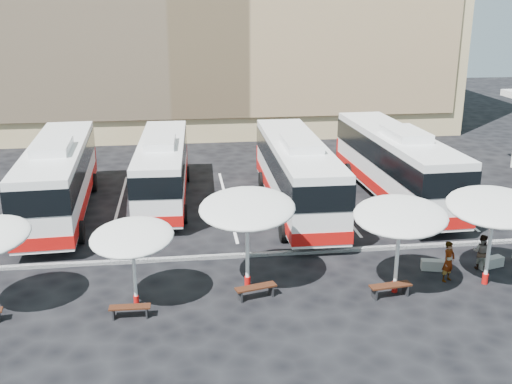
{
  "coord_description": "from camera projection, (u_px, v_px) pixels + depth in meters",
  "views": [
    {
      "loc": [
        -2.48,
        -23.85,
        10.93
      ],
      "look_at": [
        1.0,
        3.0,
        2.2
      ],
      "focal_mm": 42.0,
      "sensor_mm": 36.0,
      "label": 1
    }
  ],
  "objects": [
    {
      "name": "ground",
      "position": [
        242.0,
        262.0,
        26.16
      ],
      "size": [
        120.0,
        120.0,
        0.0
      ],
      "primitive_type": "plane",
      "color": "black",
      "rests_on": "ground"
    },
    {
      "name": "curb_divider",
      "position": [
        241.0,
        255.0,
        26.61
      ],
      "size": [
        34.0,
        0.25,
        0.15
      ],
      "primitive_type": "cube",
      "color": "black",
      "rests_on": "ground"
    },
    {
      "name": "bay_lines",
      "position": [
        227.0,
        203.0,
        33.71
      ],
      "size": [
        24.15,
        12.0,
        0.01
      ],
      "color": "white",
      "rests_on": "ground"
    },
    {
      "name": "bus_0",
      "position": [
        59.0,
        176.0,
        31.36
      ],
      "size": [
        3.52,
        13.23,
        4.16
      ],
      "rotation": [
        0.0,
        0.0,
        0.05
      ],
      "color": "white",
      "rests_on": "ground"
    },
    {
      "name": "bus_1",
      "position": [
        163.0,
        167.0,
        33.72
      ],
      "size": [
        3.11,
        12.04,
        3.79
      ],
      "rotation": [
        0.0,
        0.0,
        -0.04
      ],
      "color": "white",
      "rests_on": "ground"
    },
    {
      "name": "bus_2",
      "position": [
        297.0,
        172.0,
        32.0
      ],
      "size": [
        3.22,
        13.19,
        4.17
      ],
      "rotation": [
        0.0,
        0.0,
        -0.01
      ],
      "color": "white",
      "rests_on": "ground"
    },
    {
      "name": "bus_3",
      "position": [
        395.0,
        162.0,
        33.82
      ],
      "size": [
        3.45,
        13.53,
        4.27
      ],
      "rotation": [
        0.0,
        0.0,
        0.03
      ],
      "color": "white",
      "rests_on": "ground"
    },
    {
      "name": "sunshade_1",
      "position": [
        132.0,
        237.0,
        21.65
      ],
      "size": [
        3.74,
        3.77,
        3.21
      ],
      "rotation": [
        0.0,
        0.0,
        -0.25
      ],
      "color": "white",
      "rests_on": "ground"
    },
    {
      "name": "sunshade_2",
      "position": [
        247.0,
        208.0,
        22.87
      ],
      "size": [
        4.55,
        4.58,
        3.9
      ],
      "rotation": [
        0.0,
        0.0,
        -0.26
      ],
      "color": "white",
      "rests_on": "ground"
    },
    {
      "name": "sunshade_3",
      "position": [
        400.0,
        216.0,
        22.5
      ],
      "size": [
        4.71,
        4.74,
        3.71
      ],
      "rotation": [
        0.0,
        0.0,
        -0.43
      ],
      "color": "white",
      "rests_on": "ground"
    },
    {
      "name": "sunshade_4",
      "position": [
        494.0,
        207.0,
        23.14
      ],
      "size": [
        4.78,
        4.8,
        3.86
      ],
      "rotation": [
        0.0,
        0.0,
        -0.37
      ],
      "color": "white",
      "rests_on": "ground"
    },
    {
      "name": "wood_bench_1",
      "position": [
        130.0,
        309.0,
        21.46
      ],
      "size": [
        1.48,
        0.43,
        0.45
      ],
      "rotation": [
        0.0,
        0.0,
        -0.03
      ],
      "color": "black",
      "rests_on": "ground"
    },
    {
      "name": "wood_bench_2",
      "position": [
        256.0,
        289.0,
        22.86
      ],
      "size": [
        1.66,
        0.82,
        0.49
      ],
      "rotation": [
        0.0,
        0.0,
        0.26
      ],
      "color": "black",
      "rests_on": "ground"
    },
    {
      "name": "wood_bench_3",
      "position": [
        390.0,
        287.0,
        22.97
      ],
      "size": [
        1.69,
        0.65,
        0.5
      ],
      "rotation": [
        0.0,
        0.0,
        0.13
      ],
      "color": "black",
      "rests_on": "ground"
    },
    {
      "name": "conc_bench_0",
      "position": [
        435.0,
        265.0,
        25.3
      ],
      "size": [
        1.21,
        0.66,
        0.43
      ],
      "primitive_type": "cube",
      "rotation": [
        0.0,
        0.0,
        -0.26
      ],
      "color": "gray",
      "rests_on": "ground"
    },
    {
      "name": "conc_bench_1",
      "position": [
        491.0,
        262.0,
        25.56
      ],
      "size": [
        1.23,
        0.69,
        0.44
      ],
      "primitive_type": "cube",
      "rotation": [
        0.0,
        0.0,
        0.27
      ],
      "color": "gray",
      "rests_on": "ground"
    },
    {
      "name": "passenger_0",
      "position": [
        449.0,
        261.0,
        24.15
      ],
      "size": [
        0.74,
        0.67,
        1.7
      ],
      "primitive_type": "imported",
      "rotation": [
        0.0,
        0.0,
        0.54
      ],
      "color": "black",
      "rests_on": "ground"
    },
    {
      "name": "passenger_1",
      "position": [
        482.0,
        252.0,
        25.21
      ],
      "size": [
        0.96,
        0.93,
        1.55
      ],
      "primitive_type": "imported",
      "rotation": [
        0.0,
        0.0,
        2.47
      ],
      "color": "black",
      "rests_on": "ground"
    }
  ]
}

